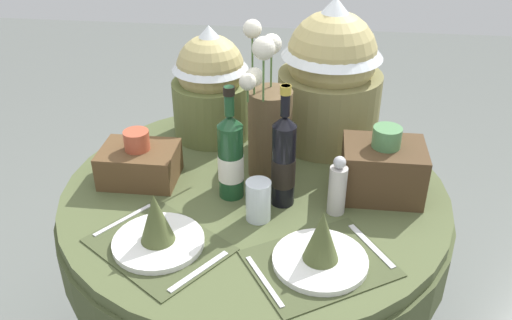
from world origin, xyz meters
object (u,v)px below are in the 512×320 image
object	(u,v)px
place_setting_left	(157,231)
wine_bottle_centre	(231,156)
place_setting_right	(321,250)
flower_vase	(268,121)
tumbler_near_left	(258,200)
dining_table	(255,222)
gift_tub_back_right	(331,69)
woven_basket_side_right	(383,168)
wine_bottle_left	(284,161)
pepper_mill	(337,187)
gift_tub_back_left	(211,79)
woven_basket_side_left	(139,162)

from	to	relation	value
place_setting_left	wine_bottle_centre	world-z (taller)	wine_bottle_centre
place_setting_right	flower_vase	xyz separation A→B (m)	(-0.17, 0.42, 0.13)
tumbler_near_left	dining_table	bearing A→B (deg)	100.44
gift_tub_back_right	woven_basket_side_right	xyz separation A→B (m)	(0.16, -0.32, -0.18)
tumbler_near_left	wine_bottle_left	bearing A→B (deg)	54.57
gift_tub_back_right	place_setting_left	bearing A→B (deg)	-123.83
wine_bottle_centre	tumbler_near_left	xyz separation A→B (m)	(0.09, -0.11, -0.07)
wine_bottle_centre	tumbler_near_left	bearing A→B (deg)	-49.06
wine_bottle_left	wine_bottle_centre	bearing A→B (deg)	172.32
pepper_mill	gift_tub_back_right	distance (m)	0.47
dining_table	place_setting_left	bearing A→B (deg)	-125.61
flower_vase	tumbler_near_left	bearing A→B (deg)	-90.40
dining_table	gift_tub_back_left	size ratio (longest dim) A/B	3.00
pepper_mill	gift_tub_back_left	world-z (taller)	gift_tub_back_left
wine_bottle_left	pepper_mill	distance (m)	0.17
place_setting_right	tumbler_near_left	world-z (taller)	place_setting_right
tumbler_near_left	pepper_mill	world-z (taller)	pepper_mill
flower_vase	tumbler_near_left	distance (m)	0.27
tumbler_near_left	woven_basket_side_left	world-z (taller)	woven_basket_side_left
gift_tub_back_right	woven_basket_side_left	distance (m)	0.69
place_setting_right	wine_bottle_left	bearing A→B (deg)	113.77
pepper_mill	woven_basket_side_right	xyz separation A→B (m)	(0.13, 0.11, 0.00)
place_setting_right	pepper_mill	xyz separation A→B (m)	(0.04, 0.23, 0.04)
tumbler_near_left	woven_basket_side_left	distance (m)	0.42
pepper_mill	wine_bottle_centre	bearing A→B (deg)	170.63
gift_tub_back_right	tumbler_near_left	bearing A→B (deg)	-110.56
gift_tub_back_right	woven_basket_side_right	size ratio (longest dim) A/B	2.12
gift_tub_back_left	woven_basket_side_left	world-z (taller)	gift_tub_back_left
pepper_mill	gift_tub_back_right	xyz separation A→B (m)	(-0.03, 0.43, 0.18)
pepper_mill	flower_vase	bearing A→B (deg)	138.23
place_setting_left	gift_tub_back_left	bearing A→B (deg)	87.64
wine_bottle_centre	place_setting_left	bearing A→B (deg)	-120.76
place_setting_right	place_setting_left	bearing A→B (deg)	176.85
dining_table	place_setting_left	size ratio (longest dim) A/B	2.78
place_setting_left	wine_bottle_centre	size ratio (longest dim) A/B	1.23
dining_table	wine_bottle_centre	world-z (taller)	wine_bottle_centre
place_setting_right	wine_bottle_centre	distance (m)	0.40
place_setting_right	wine_bottle_centre	size ratio (longest dim) A/B	1.22
wine_bottle_left	gift_tub_back_left	world-z (taller)	gift_tub_back_left
place_setting_right	woven_basket_side_left	size ratio (longest dim) A/B	1.85
place_setting_right	woven_basket_side_left	xyz separation A→B (m)	(-0.56, 0.33, 0.01)
wine_bottle_centre	gift_tub_back_left	distance (m)	0.41
flower_vase	wine_bottle_centre	world-z (taller)	flower_vase
gift_tub_back_left	wine_bottle_left	bearing A→B (deg)	-54.93
flower_vase	dining_table	bearing A→B (deg)	-107.77
woven_basket_side_left	pepper_mill	bearing A→B (deg)	-9.78
wine_bottle_centre	woven_basket_side_right	world-z (taller)	wine_bottle_centre
dining_table	flower_vase	world-z (taller)	flower_vase
dining_table	woven_basket_side_right	bearing A→B (deg)	2.42
dining_table	woven_basket_side_right	distance (m)	0.43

